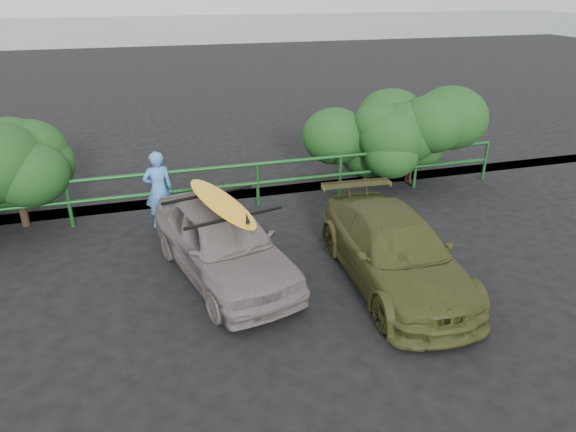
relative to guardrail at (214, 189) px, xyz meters
name	(u,v)px	position (x,y,z in m)	size (l,w,h in m)	color
ground	(272,348)	(0.00, -5.00, -0.52)	(80.00, 80.00, 0.00)	black
ocean	(140,28)	(0.00, 55.00, -0.52)	(200.00, 200.00, 0.00)	slate
guardrail	(214,189)	(0.00, 0.00, 0.00)	(14.00, 0.08, 1.04)	#154A1B
shrub_right	(408,140)	(5.00, 0.50, 0.58)	(3.20, 2.40, 2.20)	#1C471A
sedan	(223,242)	(-0.28, -2.83, 0.12)	(1.52, 3.78, 1.29)	slate
olive_vehicle	(394,251)	(2.43, -3.85, 0.06)	(1.64, 4.03, 1.17)	#3F411D
man	(159,190)	(-1.19, -0.49, 0.29)	(0.59, 0.39, 1.63)	#447FCC
roof_rack	(221,205)	(-0.28, -2.83, 0.80)	(1.67, 1.17, 0.06)	black
surfboard	(220,202)	(-0.28, -2.83, 0.86)	(0.51, 2.47, 0.07)	#F9AC1A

